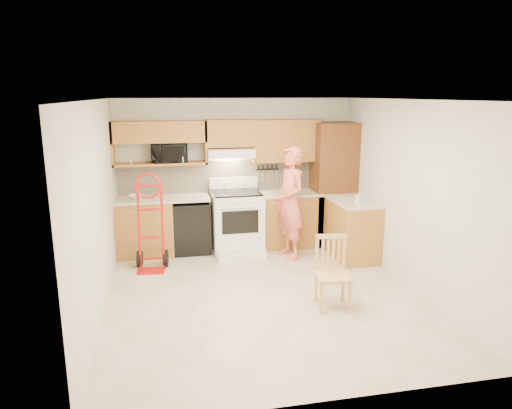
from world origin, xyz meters
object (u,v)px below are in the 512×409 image
object	(u,v)px
microwave	(169,153)
dining_chair	(333,273)
hand_truck	(150,227)
person	(290,203)
range	(237,217)

from	to	relation	value
microwave	dining_chair	bearing A→B (deg)	-58.31
dining_chair	hand_truck	bearing A→B (deg)	149.54
microwave	hand_truck	xyz separation A→B (m)	(-0.33, -0.86, -0.99)
person	hand_truck	xyz separation A→B (m)	(-2.17, -0.13, -0.23)
microwave	person	size ratio (longest dim) A/B	0.32
hand_truck	range	bearing A→B (deg)	27.86
hand_truck	microwave	bearing A→B (deg)	75.44
microwave	hand_truck	size ratio (longest dim) A/B	0.43
range	hand_truck	world-z (taller)	hand_truck
microwave	person	xyz separation A→B (m)	(1.84, -0.74, -0.75)
person	hand_truck	bearing A→B (deg)	-99.04
microwave	hand_truck	world-z (taller)	microwave
range	hand_truck	size ratio (longest dim) A/B	0.91
person	dining_chair	distance (m)	1.94
microwave	hand_truck	distance (m)	1.35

